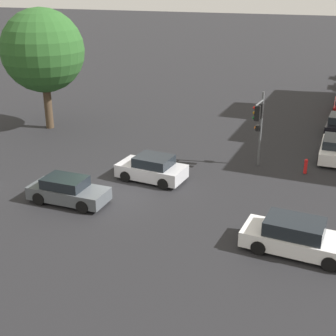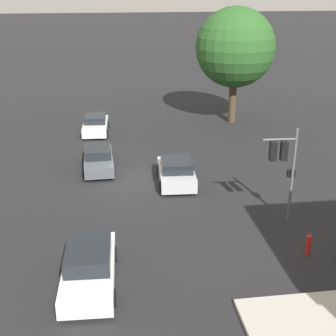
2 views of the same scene
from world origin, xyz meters
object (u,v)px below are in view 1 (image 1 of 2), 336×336
object	(u,v)px
crossing_car_1	(297,237)
fire_hydrant	(306,166)
crossing_car_0	(68,191)
crossing_car_2	(152,169)
street_tree	(43,51)
traffic_signal	(259,118)
parked_car_0	(336,149)

from	to	relation	value
crossing_car_1	fire_hydrant	distance (m)	9.13
crossing_car_0	crossing_car_2	distance (m)	5.20
street_tree	fire_hydrant	distance (m)	20.59
traffic_signal	crossing_car_0	world-z (taller)	traffic_signal
crossing_car_1	crossing_car_2	size ratio (longest dim) A/B	1.18
crossing_car_0	traffic_signal	bearing A→B (deg)	45.70
crossing_car_2	street_tree	bearing A→B (deg)	-25.22
street_tree	fire_hydrant	world-z (taller)	street_tree
crossing_car_2	traffic_signal	bearing A→B (deg)	-137.61
street_tree	crossing_car_0	xyz separation A→B (m)	(8.87, -10.74, -5.27)
crossing_car_0	crossing_car_2	xyz separation A→B (m)	(2.81, 4.37, 0.04)
crossing_car_1	parked_car_0	bearing A→B (deg)	89.16
crossing_car_0	fire_hydrant	size ratio (longest dim) A/B	4.55
street_tree	crossing_car_1	size ratio (longest dim) A/B	1.92
crossing_car_1	crossing_car_2	bearing A→B (deg)	154.41
traffic_signal	crossing_car_2	distance (m)	7.03
street_tree	crossing_car_1	xyz separation A→B (m)	(20.51, -11.08, -5.24)
traffic_signal	fire_hydrant	world-z (taller)	traffic_signal
crossing_car_1	fire_hydrant	world-z (taller)	crossing_car_1
crossing_car_2	parked_car_0	world-z (taller)	parked_car_0
crossing_car_2	crossing_car_1	bearing A→B (deg)	155.28
street_tree	traffic_signal	bearing A→B (deg)	-7.55
street_tree	crossing_car_2	bearing A→B (deg)	-28.59
crossing_car_0	parked_car_0	distance (m)	17.27
crossing_car_0	fire_hydrant	world-z (taller)	crossing_car_0
street_tree	crossing_car_2	distance (m)	14.29
street_tree	parked_car_0	distance (m)	21.91
traffic_signal	crossing_car_1	size ratio (longest dim) A/B	0.99
crossing_car_0	parked_car_0	bearing A→B (deg)	42.90
crossing_car_1	crossing_car_0	bearing A→B (deg)	-179.19
crossing_car_1	fire_hydrant	size ratio (longest dim) A/B	5.12
street_tree	fire_hydrant	size ratio (longest dim) A/B	9.81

